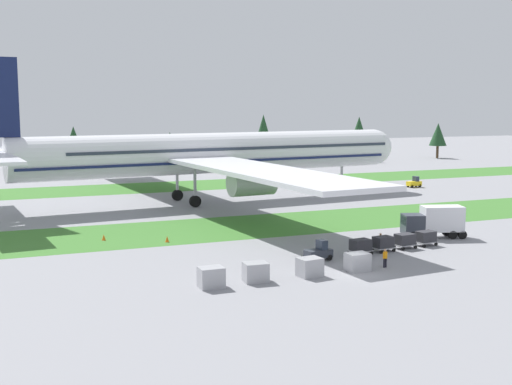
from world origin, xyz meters
TOP-DOWN VIEW (x-y plane):
  - ground_plane at (0.00, 0.00)m, footprint 400.00×400.00m
  - grass_strip_near at (0.00, 24.90)m, footprint 320.00×15.18m
  - grass_strip_far at (0.00, 67.27)m, footprint 320.00×15.18m
  - airliner at (-0.57, 45.83)m, footprint 71.24×87.37m
  - baggage_tug at (-0.78, 5.51)m, footprint 2.75×1.63m
  - cargo_dolly_lead at (4.20, 6.17)m, footprint 2.38×1.78m
  - cargo_dolly_second at (7.08, 6.55)m, footprint 2.38×1.78m
  - cargo_dolly_third at (9.95, 6.93)m, footprint 2.38×1.78m
  - cargo_dolly_fourth at (12.83, 7.31)m, footprint 2.38×1.78m
  - catering_truck at (16.23, 10.50)m, footprint 7.32×4.26m
  - pushback_tractor at (41.24, 49.73)m, footprint 2.71×1.54m
  - ground_crew_marshaller at (7.32, 7.45)m, footprint 0.55×0.36m
  - ground_crew_loader at (3.61, 0.79)m, footprint 0.55×0.36m
  - uld_container_0 at (-13.36, 0.26)m, footprint 2.01×1.61m
  - uld_container_1 at (-9.30, 0.61)m, footprint 2.11×1.74m
  - uld_container_2 at (-4.28, 0.47)m, footprint 2.20×1.85m
  - uld_container_3 at (0.58, 0.59)m, footprint 2.04×1.65m
  - taxiway_marker_0 at (21.64, 17.93)m, footprint 0.44×0.44m
  - taxiway_marker_1 at (-18.44, 22.85)m, footprint 0.44×0.44m
  - taxiway_marker_2 at (24.81, 17.22)m, footprint 0.44×0.44m
  - taxiway_marker_3 at (-12.19, 19.30)m, footprint 0.44×0.44m
  - distant_tree_line at (3.60, 104.95)m, footprint 173.93×10.83m

SIDE VIEW (x-z plane):
  - ground_plane at x=0.00m, z-range 0.00..0.00m
  - grass_strip_near at x=0.00m, z-range 0.00..0.01m
  - grass_strip_far at x=0.00m, z-range 0.00..0.01m
  - taxiway_marker_2 at x=24.81m, z-range 0.00..0.56m
  - taxiway_marker_1 at x=-18.44m, z-range 0.00..0.66m
  - taxiway_marker_3 at x=-12.19m, z-range 0.00..0.68m
  - taxiway_marker_0 at x=21.64m, z-range 0.00..0.70m
  - baggage_tug at x=-0.78m, z-range -0.17..1.80m
  - pushback_tractor at x=41.24m, z-range -0.17..1.80m
  - uld_container_3 at x=0.58m, z-range 0.00..1.64m
  - uld_container_2 at x=-4.28m, z-range 0.00..1.64m
  - uld_container_1 at x=-9.30m, z-range 0.00..1.64m
  - uld_container_0 at x=-13.36m, z-range 0.00..1.71m
  - cargo_dolly_lead at x=4.20m, z-range 0.14..1.69m
  - cargo_dolly_second at x=7.08m, z-range 0.14..1.69m
  - cargo_dolly_third at x=9.95m, z-range 0.14..1.69m
  - cargo_dolly_fourth at x=12.83m, z-range 0.14..1.69m
  - ground_crew_marshaller at x=7.32m, z-range 0.08..1.82m
  - ground_crew_loader at x=3.61m, z-range 0.08..1.82m
  - catering_truck at x=16.23m, z-range 0.16..3.74m
  - distant_tree_line at x=3.60m, z-range 0.96..13.20m
  - airliner at x=-0.57m, z-range -2.98..18.00m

